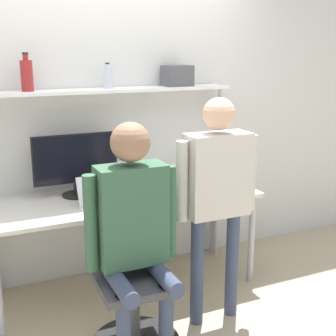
{
  "coord_description": "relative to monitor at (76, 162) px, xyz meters",
  "views": [
    {
      "loc": [
        -1.09,
        -2.85,
        1.86
      ],
      "look_at": [
        0.11,
        -0.19,
        1.11
      ],
      "focal_mm": 50.0,
      "sensor_mm": 36.0,
      "label": 1
    }
  ],
  "objects": [
    {
      "name": "storage_box",
      "position": [
        0.87,
        0.05,
        0.62
      ],
      "size": [
        0.22,
        0.19,
        0.17
      ],
      "color": "#4C4C51",
      "rests_on": "shelf_unit"
    },
    {
      "name": "wall_back",
      "position": [
        0.31,
        0.22,
        0.33
      ],
      "size": [
        8.0,
        0.06,
        2.7
      ],
      "color": "silver",
      "rests_on": "ground_plane"
    },
    {
      "name": "office_chair",
      "position": [
        0.11,
        -0.92,
        -0.73
      ],
      "size": [
        0.56,
        0.56,
        0.95
      ],
      "color": "black",
      "rests_on": "ground_plane"
    },
    {
      "name": "person_seated",
      "position": [
        0.11,
        -0.96,
        -0.16
      ],
      "size": [
        0.58,
        0.48,
        1.45
      ],
      "color": "#38425B",
      "rests_on": "ground_plane"
    },
    {
      "name": "monitor",
      "position": [
        0.0,
        0.0,
        0.0
      ],
      "size": [
        0.65,
        0.24,
        0.48
      ],
      "color": "black",
      "rests_on": "desk"
    },
    {
      "name": "laptop",
      "position": [
        0.09,
        -0.31,
        -0.2
      ],
      "size": [
        0.32,
        0.22,
        0.21
      ],
      "color": "silver",
      "rests_on": "desk"
    },
    {
      "name": "desk",
      "position": [
        0.31,
        -0.18,
        -0.33
      ],
      "size": [
        2.06,
        0.74,
        0.76
      ],
      "color": "beige",
      "rests_on": "ground_plane"
    },
    {
      "name": "bottle_clear",
      "position": [
        0.29,
        0.05,
        0.62
      ],
      "size": [
        0.07,
        0.07,
        0.19
      ],
      "color": "silver",
      "rests_on": "shelf_unit"
    },
    {
      "name": "shelf_unit",
      "position": [
        0.31,
        0.05,
        0.34
      ],
      "size": [
        1.96,
        0.26,
        1.56
      ],
      "color": "white",
      "rests_on": "ground_plane"
    },
    {
      "name": "bottle_red",
      "position": [
        -0.31,
        0.05,
        0.65
      ],
      "size": [
        0.09,
        0.09,
        0.27
      ],
      "color": "maroon",
      "rests_on": "shelf_unit"
    },
    {
      "name": "person_standing",
      "position": [
        0.73,
        -0.85,
        -0.03
      ],
      "size": [
        0.59,
        0.21,
        1.56
      ],
      "color": "#38425B",
      "rests_on": "ground_plane"
    },
    {
      "name": "cell_phone",
      "position": [
        0.33,
        -0.32,
        -0.26
      ],
      "size": [
        0.07,
        0.15,
        0.01
      ],
      "color": "#264C8C",
      "rests_on": "desk"
    },
    {
      "name": "ground_plane",
      "position": [
        0.31,
        -0.57,
        -1.02
      ],
      "size": [
        12.0,
        12.0,
        0.0
      ],
      "primitive_type": "plane",
      "color": "tan"
    }
  ]
}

